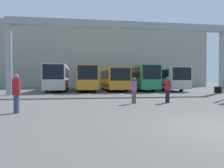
{
  "coord_description": "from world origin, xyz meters",
  "views": [
    {
      "loc": [
        -4.79,
        -6.07,
        1.57
      ],
      "look_at": [
        -0.99,
        18.34,
        1.03
      ],
      "focal_mm": 35.0,
      "sensor_mm": 36.0,
      "label": 1
    }
  ],
  "objects_px": {
    "bus_slot_4": "(164,78)",
    "bus_slot_2": "(113,78)",
    "pedestrian_mid_right": "(168,89)",
    "bus_slot_1": "(86,77)",
    "tire_stack": "(219,90)",
    "bus_slot_0": "(58,77)",
    "pedestrian_near_center": "(16,92)",
    "bus_slot_3": "(139,77)",
    "pedestrian_far_center": "(134,90)"
  },
  "relations": [
    {
      "from": "bus_slot_1",
      "to": "bus_slot_4",
      "type": "distance_m",
      "value": 11.2
    },
    {
      "from": "bus_slot_0",
      "to": "bus_slot_2",
      "type": "relative_size",
      "value": 1.17
    },
    {
      "from": "tire_stack",
      "to": "pedestrian_far_center",
      "type": "bearing_deg",
      "value": -143.22
    },
    {
      "from": "pedestrian_near_center",
      "to": "pedestrian_mid_right",
      "type": "relative_size",
      "value": 1.05
    },
    {
      "from": "pedestrian_far_center",
      "to": "tire_stack",
      "type": "height_order",
      "value": "pedestrian_far_center"
    },
    {
      "from": "bus_slot_0",
      "to": "pedestrian_mid_right",
      "type": "height_order",
      "value": "bus_slot_0"
    },
    {
      "from": "bus_slot_4",
      "to": "bus_slot_2",
      "type": "bearing_deg",
      "value": -177.36
    },
    {
      "from": "bus_slot_1",
      "to": "pedestrian_mid_right",
      "type": "height_order",
      "value": "bus_slot_1"
    },
    {
      "from": "tire_stack",
      "to": "bus_slot_2",
      "type": "bearing_deg",
      "value": 149.56
    },
    {
      "from": "bus_slot_3",
      "to": "pedestrian_mid_right",
      "type": "height_order",
      "value": "bus_slot_3"
    },
    {
      "from": "bus_slot_4",
      "to": "pedestrian_far_center",
      "type": "distance_m",
      "value": 18.6
    },
    {
      "from": "bus_slot_1",
      "to": "bus_slot_2",
      "type": "height_order",
      "value": "bus_slot_1"
    },
    {
      "from": "pedestrian_mid_right",
      "to": "pedestrian_far_center",
      "type": "bearing_deg",
      "value": -94.93
    },
    {
      "from": "bus_slot_0",
      "to": "pedestrian_near_center",
      "type": "height_order",
      "value": "bus_slot_0"
    },
    {
      "from": "bus_slot_1",
      "to": "bus_slot_2",
      "type": "relative_size",
      "value": 1.04
    },
    {
      "from": "bus_slot_4",
      "to": "pedestrian_near_center",
      "type": "relative_size",
      "value": 6.26
    },
    {
      "from": "pedestrian_mid_right",
      "to": "pedestrian_far_center",
      "type": "height_order",
      "value": "pedestrian_mid_right"
    },
    {
      "from": "bus_slot_4",
      "to": "pedestrian_mid_right",
      "type": "height_order",
      "value": "bus_slot_4"
    },
    {
      "from": "bus_slot_4",
      "to": "pedestrian_mid_right",
      "type": "relative_size",
      "value": 6.59
    },
    {
      "from": "bus_slot_3",
      "to": "tire_stack",
      "type": "xyz_separation_m",
      "value": [
        7.6,
        -7.08,
        -1.55
      ]
    },
    {
      "from": "bus_slot_1",
      "to": "bus_slot_3",
      "type": "xyz_separation_m",
      "value": [
        7.47,
        0.22,
        0.05
      ]
    },
    {
      "from": "bus_slot_3",
      "to": "bus_slot_4",
      "type": "xyz_separation_m",
      "value": [
        3.73,
        -0.07,
        -0.12
      ]
    },
    {
      "from": "bus_slot_1",
      "to": "tire_stack",
      "type": "relative_size",
      "value": 10.57
    },
    {
      "from": "pedestrian_mid_right",
      "to": "tire_stack",
      "type": "bearing_deg",
      "value": 124.39
    },
    {
      "from": "bus_slot_4",
      "to": "pedestrian_far_center",
      "type": "bearing_deg",
      "value": -117.95
    },
    {
      "from": "bus_slot_1",
      "to": "pedestrian_far_center",
      "type": "bearing_deg",
      "value": -81.27
    },
    {
      "from": "bus_slot_2",
      "to": "tire_stack",
      "type": "height_order",
      "value": "bus_slot_2"
    },
    {
      "from": "bus_slot_2",
      "to": "pedestrian_mid_right",
      "type": "bearing_deg",
      "value": -86.08
    },
    {
      "from": "pedestrian_mid_right",
      "to": "bus_slot_3",
      "type": "bearing_deg",
      "value": 163.03
    },
    {
      "from": "pedestrian_far_center",
      "to": "bus_slot_4",
      "type": "bearing_deg",
      "value": 21.33
    },
    {
      "from": "bus_slot_3",
      "to": "pedestrian_far_center",
      "type": "height_order",
      "value": "bus_slot_3"
    },
    {
      "from": "pedestrian_mid_right",
      "to": "pedestrian_far_center",
      "type": "relative_size",
      "value": 1.02
    },
    {
      "from": "bus_slot_0",
      "to": "bus_slot_3",
      "type": "relative_size",
      "value": 1.09
    },
    {
      "from": "bus_slot_1",
      "to": "pedestrian_far_center",
      "type": "xyz_separation_m",
      "value": [
        2.5,
        -16.26,
        -0.96
      ]
    },
    {
      "from": "bus_slot_1",
      "to": "pedestrian_mid_right",
      "type": "distance_m",
      "value": 16.88
    },
    {
      "from": "bus_slot_0",
      "to": "pedestrian_far_center",
      "type": "height_order",
      "value": "bus_slot_0"
    },
    {
      "from": "bus_slot_0",
      "to": "tire_stack",
      "type": "relative_size",
      "value": 11.96
    },
    {
      "from": "pedestrian_far_center",
      "to": "bus_slot_3",
      "type": "bearing_deg",
      "value": 32.49
    },
    {
      "from": "pedestrian_mid_right",
      "to": "tire_stack",
      "type": "distance_m",
      "value": 13.84
    },
    {
      "from": "bus_slot_0",
      "to": "pedestrian_near_center",
      "type": "xyz_separation_m",
      "value": [
        -0.15,
        -19.99,
        -0.95
      ]
    },
    {
      "from": "bus_slot_3",
      "to": "bus_slot_4",
      "type": "height_order",
      "value": "bus_slot_3"
    },
    {
      "from": "bus_slot_4",
      "to": "tire_stack",
      "type": "bearing_deg",
      "value": -61.09
    },
    {
      "from": "pedestrian_mid_right",
      "to": "bus_slot_1",
      "type": "bearing_deg",
      "value": -171.15
    },
    {
      "from": "bus_slot_4",
      "to": "pedestrian_mid_right",
      "type": "bearing_deg",
      "value": -111.37
    },
    {
      "from": "bus_slot_0",
      "to": "pedestrian_mid_right",
      "type": "relative_size",
      "value": 7.26
    },
    {
      "from": "bus_slot_0",
      "to": "tire_stack",
      "type": "bearing_deg",
      "value": -21.96
    },
    {
      "from": "bus_slot_2",
      "to": "bus_slot_4",
      "type": "xyz_separation_m",
      "value": [
        7.47,
        0.34,
        0.08
      ]
    },
    {
      "from": "bus_slot_1",
      "to": "tire_stack",
      "type": "distance_m",
      "value": 16.63
    },
    {
      "from": "bus_slot_1",
      "to": "tire_stack",
      "type": "height_order",
      "value": "bus_slot_1"
    },
    {
      "from": "bus_slot_2",
      "to": "bus_slot_4",
      "type": "relative_size",
      "value": 0.94
    }
  ]
}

